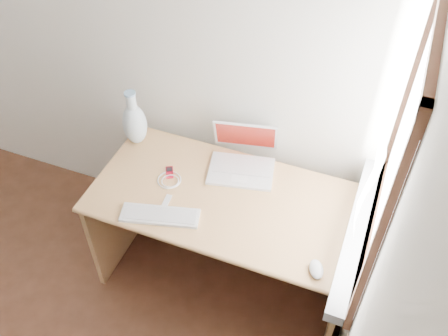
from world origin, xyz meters
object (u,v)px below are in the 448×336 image
at_px(desk, 231,212).
at_px(laptop, 244,160).
at_px(external_keyboard, 160,215).
at_px(vase, 135,123).

bearing_deg(desk, laptop, 85.18).
bearing_deg(external_keyboard, vase, 114.58).
xyz_separation_m(desk, laptop, (0.01, 0.16, 0.26)).
relative_size(laptop, external_keyboard, 0.96).
distance_m(desk, external_keyboard, 0.45).
bearing_deg(laptop, vase, 170.47).
bearing_deg(vase, external_keyboard, -50.75).
xyz_separation_m(laptop, vase, (-0.62, -0.03, 0.08)).
bearing_deg(external_keyboard, laptop, 46.13).
relative_size(external_keyboard, vase, 1.18).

